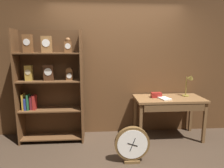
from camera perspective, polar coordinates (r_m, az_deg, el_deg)
back_wood_panel at (r=3.81m, az=1.16°, el=4.70°), size 4.80×0.05×2.60m
bookshelf at (r=3.64m, az=-17.84°, el=-0.37°), size 1.13×0.35×1.99m
workbench at (r=3.76m, az=16.30°, el=-5.35°), size 1.24×0.62×0.78m
desk_lamp at (r=3.91m, az=21.51°, el=0.20°), size 0.17×0.18×0.43m
toolbox_small at (r=3.69m, az=12.78°, el=-3.15°), size 0.19×0.10×0.09m
open_repair_manual at (r=3.61m, az=15.05°, el=-4.11°), size 0.21×0.25×0.02m
round_clock_large at (r=3.02m, az=5.89°, el=-17.14°), size 0.52×0.11×0.56m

